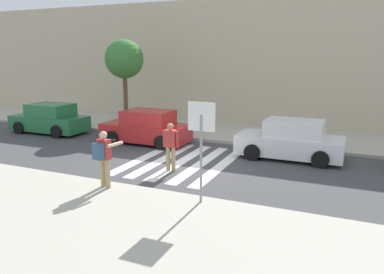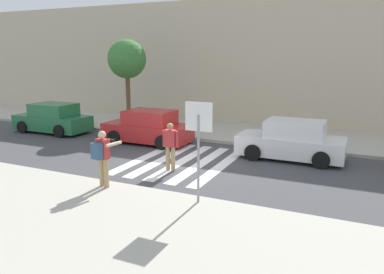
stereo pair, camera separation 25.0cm
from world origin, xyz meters
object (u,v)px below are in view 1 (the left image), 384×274
pedestrian_crossing (171,144)px  street_tree_west (124,60)px  parked_car_green (50,119)px  photographer_with_backpack (104,154)px  parked_car_red (146,128)px  stop_sign (201,130)px  parked_car_white (291,141)px

pedestrian_crossing → street_tree_west: 8.63m
street_tree_west → parked_car_green: bearing=-141.6°
photographer_with_backpack → parked_car_red: photographer_with_backpack is taller
stop_sign → photographer_with_backpack: size_ratio=1.58×
pedestrian_crossing → parked_car_green: (-8.83, 3.36, -0.25)m
stop_sign → pedestrian_crossing: stop_sign is taller
parked_car_green → pedestrian_crossing: bearing=-20.8°
photographer_with_backpack → street_tree_west: bearing=119.6°
photographer_with_backpack → street_tree_west: 10.12m
stop_sign → pedestrian_crossing: bearing=131.0°
stop_sign → pedestrian_crossing: 3.55m
parked_car_red → photographer_with_backpack: bearing=-70.8°
photographer_with_backpack → parked_car_white: bearing=53.3°
stop_sign → pedestrian_crossing: (-2.21, 2.54, -1.15)m
photographer_with_backpack → parked_car_red: bearing=109.2°
parked_car_red → street_tree_west: size_ratio=0.87×
parked_car_white → parked_car_green: bearing=-180.0°
stop_sign → parked_car_red: bearing=131.3°
pedestrian_crossing → parked_car_green: bearing=159.2°
pedestrian_crossing → parked_car_red: (-2.96, 3.36, -0.25)m
stop_sign → parked_car_white: (1.41, 5.89, -1.40)m
parked_car_green → parked_car_white: 12.44m
photographer_with_backpack → parked_car_green: (-7.96, 6.02, -0.44)m
parked_car_red → parked_car_white: 6.58m
parked_car_white → street_tree_west: bearing=165.1°
parked_car_red → stop_sign: bearing=-48.7°
pedestrian_crossing → parked_car_red: 4.48m
street_tree_west → parked_car_white: bearing=-14.9°
stop_sign → parked_car_green: stop_sign is taller
photographer_with_backpack → parked_car_green: 9.99m
photographer_with_backpack → pedestrian_crossing: bearing=71.9°
pedestrian_crossing → parked_car_red: bearing=131.5°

